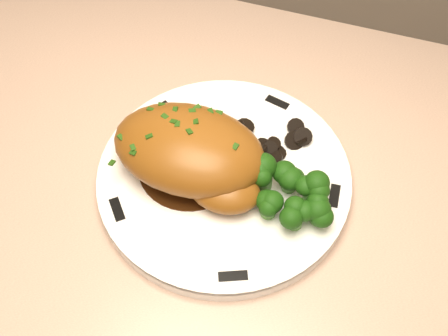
% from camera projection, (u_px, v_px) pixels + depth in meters
% --- Properties ---
extents(plate, '(0.30, 0.30, 0.02)m').
position_uv_depth(plate, '(224.00, 179.00, 0.55)').
color(plate, white).
rests_on(plate, counter).
extents(rim_accent_0, '(0.03, 0.01, 0.00)m').
position_uv_depth(rim_accent_0, '(277.00, 102.00, 0.60)').
color(rim_accent_0, black).
rests_on(rim_accent_0, plate).
extents(rim_accent_1, '(0.02, 0.03, 0.00)m').
position_uv_depth(rim_accent_1, '(158.00, 109.00, 0.59)').
color(rim_accent_1, black).
rests_on(rim_accent_1, plate).
extents(rim_accent_2, '(0.02, 0.03, 0.00)m').
position_uv_depth(rim_accent_2, '(117.00, 209.00, 0.52)').
color(rim_accent_2, black).
rests_on(rim_accent_2, plate).
extents(rim_accent_3, '(0.03, 0.02, 0.00)m').
position_uv_depth(rim_accent_3, '(233.00, 276.00, 0.48)').
color(rim_accent_3, black).
rests_on(rim_accent_3, plate).
extents(rim_accent_4, '(0.01, 0.03, 0.00)m').
position_uv_depth(rim_accent_4, '(334.00, 196.00, 0.53)').
color(rim_accent_4, black).
rests_on(rim_accent_4, plate).
extents(gravy_pool, '(0.10, 0.10, 0.00)m').
position_uv_depth(gravy_pool, '(190.00, 167.00, 0.55)').
color(gravy_pool, black).
rests_on(gravy_pool, plate).
extents(chicken_breast, '(0.15, 0.10, 0.06)m').
position_uv_depth(chicken_breast, '(193.00, 154.00, 0.52)').
color(chicken_breast, '#935419').
rests_on(chicken_breast, plate).
extents(mushroom_pile, '(0.08, 0.06, 0.02)m').
position_uv_depth(mushroom_pile, '(261.00, 140.00, 0.56)').
color(mushroom_pile, black).
rests_on(mushroom_pile, plate).
extents(broccoli_florets, '(0.08, 0.06, 0.03)m').
position_uv_depth(broccoli_florets, '(292.00, 196.00, 0.51)').
color(broccoli_florets, '#54903D').
rests_on(broccoli_florets, plate).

